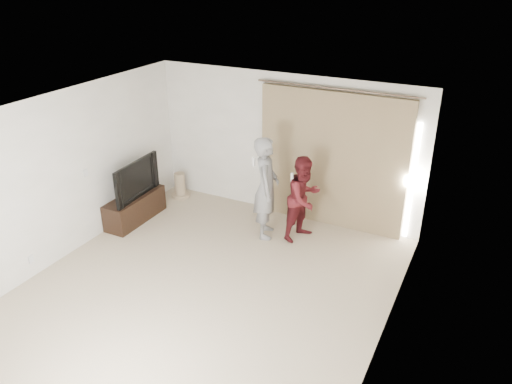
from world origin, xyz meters
TOP-DOWN VIEW (x-y plane):
  - floor at (0.00, 0.00)m, footprint 5.50×5.50m
  - wall_back at (0.00, 2.75)m, footprint 5.00×0.04m
  - wall_left at (-2.50, -0.00)m, footprint 0.04×5.50m
  - ceiling at (0.00, 0.00)m, footprint 5.00×5.50m
  - curtain at (0.91, 2.68)m, footprint 2.80×0.11m
  - tv_console at (-2.27, 1.22)m, footprint 0.44×1.26m
  - tv at (-2.27, 1.22)m, footprint 0.21×1.18m
  - scratching_post at (-2.10, 2.40)m, footprint 0.38×0.38m
  - person_man at (0.08, 1.80)m, footprint 0.63×0.75m
  - person_woman at (0.68, 2.00)m, footprint 0.77×0.86m

SIDE VIEW (x-z plane):
  - floor at x=0.00m, z-range 0.00..0.00m
  - scratching_post at x=-2.10m, z-range -0.05..0.45m
  - tv_console at x=-2.27m, z-range 0.00..0.48m
  - person_woman at x=0.68m, z-range 0.00..1.46m
  - tv at x=-2.27m, z-range 0.48..1.16m
  - person_man at x=0.08m, z-range 0.00..1.77m
  - curtain at x=0.91m, z-range -0.02..2.43m
  - wall_left at x=-2.50m, z-range 0.00..2.60m
  - wall_back at x=0.00m, z-range 0.00..2.60m
  - ceiling at x=0.00m, z-range 2.60..2.60m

